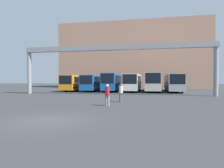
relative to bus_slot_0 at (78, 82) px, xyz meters
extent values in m
plane|color=#2D3033|center=(9.13, -28.25, -1.72)|extent=(200.00, 200.00, 0.00)
cube|color=tan|center=(9.13, 19.30, 7.05)|extent=(39.87, 12.00, 17.53)
cylinder|color=gray|center=(-4.33, -9.70, 1.48)|extent=(0.60, 0.60, 6.39)
cylinder|color=gray|center=(22.59, -9.70, 1.48)|extent=(0.60, 0.60, 6.39)
cube|color=gray|center=(9.13, -9.70, 5.02)|extent=(27.52, 0.80, 0.70)
cube|color=orange|center=(0.00, 0.01, -0.06)|extent=(2.52, 12.23, 2.62)
cube|color=black|center=(0.00, -6.09, 0.42)|extent=(2.32, 0.06, 1.47)
cube|color=black|center=(0.00, 0.01, 0.42)|extent=(2.55, 10.40, 1.10)
cube|color=black|center=(0.00, 0.01, -0.90)|extent=(2.55, 11.62, 0.24)
cylinder|color=black|center=(-1.10, -3.41, -1.24)|extent=(0.28, 0.95, 0.95)
cylinder|color=black|center=(1.10, -3.41, -1.24)|extent=(0.28, 0.95, 0.95)
cylinder|color=black|center=(-1.10, 3.44, -1.24)|extent=(0.28, 0.95, 0.95)
cylinder|color=black|center=(1.10, 3.44, -1.24)|extent=(0.28, 0.95, 0.95)
cube|color=#1959A5|center=(3.65, -0.05, -0.06)|extent=(2.42, 12.11, 2.62)
cube|color=black|center=(3.65, -6.09, 0.42)|extent=(2.22, 0.06, 1.47)
cube|color=black|center=(3.65, -0.05, 0.42)|extent=(2.45, 10.29, 1.10)
cube|color=orange|center=(3.65, -0.05, -0.90)|extent=(2.45, 11.51, 0.24)
cylinder|color=black|center=(2.60, -3.44, -1.21)|extent=(0.28, 1.01, 1.01)
cylinder|color=black|center=(4.70, -3.44, -1.21)|extent=(0.28, 1.01, 1.01)
cylinder|color=black|center=(2.60, 3.34, -1.21)|extent=(0.28, 1.01, 1.01)
cylinder|color=black|center=(4.70, 3.34, -1.21)|extent=(0.28, 1.01, 1.01)
cube|color=#1959A5|center=(7.30, -0.67, 0.10)|extent=(2.40, 10.88, 2.93)
cube|color=black|center=(7.30, -6.09, 0.64)|extent=(2.21, 0.06, 1.64)
cube|color=black|center=(7.30, -0.67, 0.64)|extent=(2.43, 9.25, 1.23)
cube|color=#268C4C|center=(7.30, -0.67, -0.84)|extent=(2.43, 10.34, 0.24)
cylinder|color=black|center=(6.26, -3.71, -1.22)|extent=(0.28, 1.00, 1.00)
cylinder|color=black|center=(8.34, -3.71, -1.22)|extent=(0.28, 1.00, 1.00)
cylinder|color=black|center=(6.26, 2.38, -1.22)|extent=(0.28, 1.00, 1.00)
cylinder|color=black|center=(8.34, 2.38, -1.22)|extent=(0.28, 1.00, 1.00)
cube|color=silver|center=(10.95, -0.50, 0.03)|extent=(2.50, 11.22, 2.79)
cube|color=black|center=(10.95, -6.09, 0.54)|extent=(2.30, 0.06, 1.56)
cube|color=black|center=(10.95, -0.50, 0.54)|extent=(2.53, 9.53, 1.17)
cube|color=orange|center=(10.95, -0.50, -0.86)|extent=(2.53, 10.66, 0.24)
cylinder|color=black|center=(9.86, -3.64, -1.24)|extent=(0.28, 0.95, 0.95)
cylinder|color=black|center=(12.05, -3.64, -1.24)|extent=(0.28, 0.95, 0.95)
cylinder|color=black|center=(9.86, 2.64, -1.24)|extent=(0.28, 0.95, 0.95)
cylinder|color=black|center=(12.05, 2.64, -1.24)|extent=(0.28, 0.95, 0.95)
cube|color=beige|center=(14.61, 0.14, 0.13)|extent=(2.60, 12.49, 2.99)
cube|color=black|center=(14.61, -6.09, 0.69)|extent=(2.39, 0.06, 1.67)
cube|color=black|center=(14.61, 0.14, 0.69)|extent=(2.63, 10.61, 1.26)
cube|color=#268C4C|center=(14.61, 0.14, -0.83)|extent=(2.63, 11.86, 0.24)
cylinder|color=black|center=(13.47, -3.36, -1.21)|extent=(0.28, 1.01, 1.01)
cylinder|color=black|center=(15.75, -3.36, -1.21)|extent=(0.28, 1.01, 1.01)
cylinder|color=black|center=(13.47, 3.63, -1.21)|extent=(0.28, 1.01, 1.01)
cylinder|color=black|center=(15.75, 3.63, -1.21)|extent=(0.28, 1.01, 1.01)
cube|color=#999EA5|center=(18.26, 0.12, 0.02)|extent=(2.51, 12.46, 2.78)
cube|color=black|center=(18.26, -6.09, 0.53)|extent=(2.31, 0.06, 1.55)
cube|color=black|center=(18.26, 0.12, 0.53)|extent=(2.54, 10.59, 1.17)
cube|color=#268C4C|center=(18.26, 0.12, -0.87)|extent=(2.54, 11.84, 0.24)
cylinder|color=black|center=(17.16, -3.37, -1.26)|extent=(0.28, 0.91, 0.91)
cylinder|color=black|center=(19.35, -3.37, -1.26)|extent=(0.28, 0.91, 0.91)
cylinder|color=black|center=(17.16, 3.61, -1.26)|extent=(0.28, 0.91, 0.91)
cylinder|color=black|center=(19.35, 3.61, -1.26)|extent=(0.28, 0.91, 0.91)
cylinder|color=brown|center=(11.50, -18.98, -1.29)|extent=(0.19, 0.19, 0.85)
cylinder|color=brown|center=(11.59, -18.84, -1.29)|extent=(0.19, 0.19, 0.85)
cylinder|color=beige|center=(11.54, -18.91, -0.52)|extent=(0.37, 0.37, 0.71)
sphere|color=brown|center=(11.54, -18.91, -0.05)|extent=(0.23, 0.23, 0.23)
cylinder|color=gray|center=(10.81, -21.86, -1.30)|extent=(0.19, 0.19, 0.84)
cylinder|color=gray|center=(10.97, -21.85, -1.30)|extent=(0.19, 0.19, 0.84)
cylinder|color=#A5191E|center=(10.89, -21.85, -0.53)|extent=(0.37, 0.37, 0.70)
sphere|color=beige|center=(10.89, -21.85, -0.07)|extent=(0.23, 0.23, 0.23)
camera|label=1|loc=(14.46, -37.71, 0.40)|focal=32.00mm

